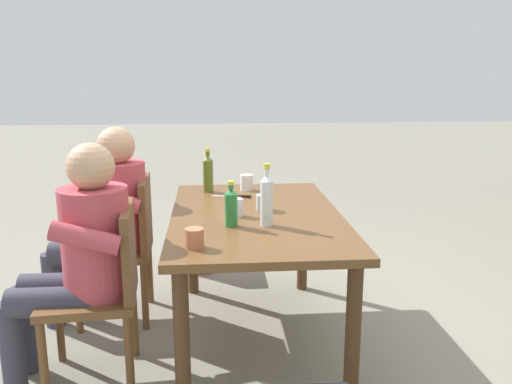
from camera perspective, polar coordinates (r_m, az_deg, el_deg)
name	(u,v)px	position (r m, az deg, el deg)	size (l,w,h in m)	color
ground_plane	(256,337)	(3.20, 0.00, -15.13)	(24.00, 24.00, 0.00)	gray
dining_table	(256,230)	(2.95, 0.00, -4.04)	(1.50, 0.91, 0.74)	brown
chair_near_right	(106,285)	(2.73, -15.66, -9.43)	(0.47, 0.47, 0.87)	brown
chair_near_left	(127,241)	(3.35, -13.54, -5.05)	(0.46, 0.46, 0.87)	brown
person_in_white_shirt	(80,253)	(2.69, -18.20, -6.15)	(0.47, 0.61, 1.18)	#B7424C
person_in_plaid_shirt	(107,215)	(3.32, -15.57, -2.33)	(0.47, 0.61, 1.18)	#B7424C
bottle_green	(231,207)	(2.67, -2.65, -1.59)	(0.06, 0.06, 0.23)	#287A38
bottle_clear	(267,199)	(2.67, 1.14, -0.77)	(0.06, 0.06, 0.32)	white
bottle_olive	(208,173)	(3.42, -5.11, 2.01)	(0.06, 0.06, 0.28)	#566623
cup_white	(246,182)	(3.47, -1.02, 1.02)	(0.08, 0.08, 0.10)	white
cup_glass	(237,207)	(2.86, -2.00, -1.64)	(0.06, 0.06, 0.10)	silver
cup_terracotta	(194,238)	(2.38, -6.55, -4.90)	(0.08, 0.08, 0.09)	#BC6B47
cup_steel	(263,202)	(2.98, 0.78, -1.11)	(0.08, 0.08, 0.09)	#B2B7BC
table_knife	(235,196)	(3.29, -2.29, -0.47)	(0.06, 0.24, 0.01)	silver
backpack_by_near_side	(200,241)	(4.16, -6.00, -5.17)	(0.31, 0.22, 0.44)	maroon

